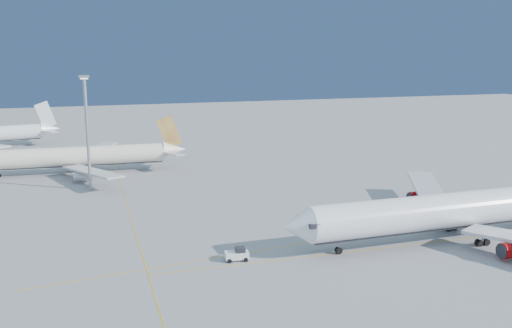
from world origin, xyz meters
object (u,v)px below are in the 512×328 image
airliner_virgin (470,209)px  airliner_etihad (80,156)px  pushback_tug (237,254)px  light_mast (87,123)px

airliner_virgin → airliner_etihad: airliner_virgin is taller
airliner_etihad → pushback_tug: airliner_etihad is taller
pushback_tug → airliner_etihad: bearing=113.0°
pushback_tug → light_mast: 61.99m
airliner_virgin → pushback_tug: airliner_virgin is taller
light_mast → pushback_tug: bearing=-68.3°
airliner_virgin → light_mast: bearing=137.5°
airliner_etihad → light_mast: bearing=-82.4°
airliner_etihad → airliner_virgin: bearing=-47.1°
pushback_tug → light_mast: (-22.20, 55.79, 15.43)m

